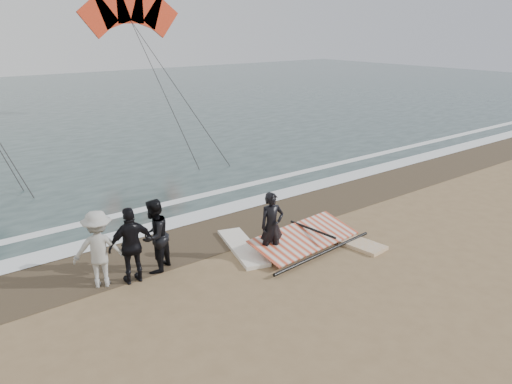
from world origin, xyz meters
TOP-DOWN VIEW (x-y plane):
  - ground at (0.00, 0.00)m, footprint 120.00×120.00m
  - sea at (0.00, 33.00)m, footprint 120.00×54.00m
  - wet_sand at (0.00, 4.50)m, footprint 120.00×2.80m
  - foam_near at (0.00, 5.90)m, footprint 120.00×0.90m
  - foam_far at (0.00, 7.60)m, footprint 120.00×0.45m
  - man_main at (-0.44, 2.11)m, footprint 0.76×0.59m
  - board_white at (1.95, 1.65)m, footprint 0.97×2.63m
  - board_cream at (-0.78, 2.98)m, footprint 1.43×2.69m
  - trio_cluster at (-4.06, 3.32)m, footprint 2.71×1.26m
  - sail_rig at (0.65, 2.17)m, footprint 3.87×1.96m
  - kite_red at (6.04, 24.16)m, footprint 7.71×7.08m

SIDE VIEW (x-z plane):
  - ground at x=0.00m, z-range 0.00..0.00m
  - wet_sand at x=0.00m, z-range 0.00..0.01m
  - sea at x=0.00m, z-range 0.00..0.02m
  - foam_near at x=0.00m, z-range 0.02..0.03m
  - foam_far at x=0.00m, z-range 0.02..0.03m
  - board_white at x=1.95m, z-range 0.00..0.10m
  - board_cream at x=-0.78m, z-range 0.00..0.11m
  - sail_rig at x=0.65m, z-range -0.05..0.44m
  - man_main at x=-0.44m, z-range 0.00..1.84m
  - trio_cluster at x=-4.06m, z-range -0.01..1.94m
  - kite_red at x=6.04m, z-range -1.20..14.22m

